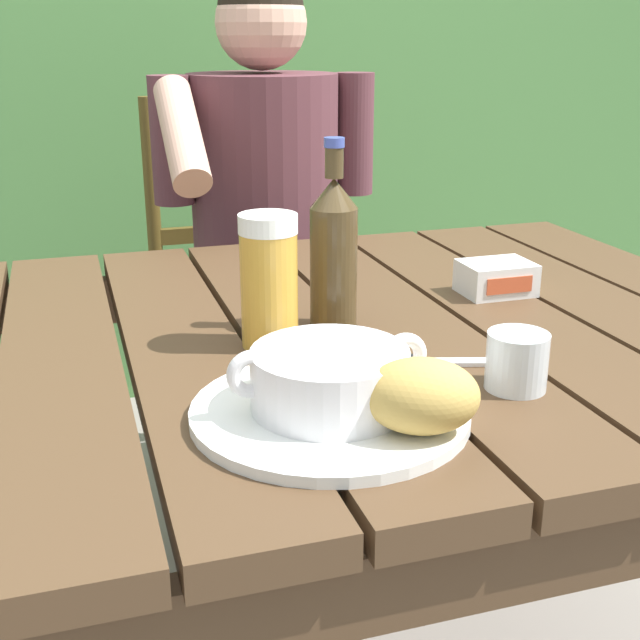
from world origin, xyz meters
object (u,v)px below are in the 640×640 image
Objects in this scene: soup_bowl at (330,377)px; beer_bottle at (334,251)px; beer_glass at (269,281)px; bread_roll at (421,396)px; table_knife at (423,361)px; person_eating at (268,223)px; chair_near_diner at (252,306)px; water_glass_small at (517,361)px; butter_tub at (496,278)px; serving_plate at (330,412)px.

soup_bowl is 0.84× the size of beer_bottle.
bread_roll is at bearing -76.29° from beer_glass.
soup_bowl is 0.22m from beer_glass.
person_eating is at bearing 87.93° from table_knife.
chair_near_diner reaches higher than water_glass_small.
beer_glass is 0.67× the size of beer_bottle.
water_glass_small is at bearing 29.19° from bread_roll.
butter_tub is at bearing 16.10° from beer_glass.
table_knife is (0.16, -0.12, -0.08)m from beer_glass.
bread_roll is at bearing -96.23° from person_eating.
person_eating is 0.98m from water_glass_small.
soup_bowl is at bearing 130.60° from bread_roll.
serving_plate is 0.29m from beer_bottle.
beer_bottle is (0.10, 0.04, 0.02)m from beer_glass.
beer_bottle reaches higher than table_knife.
beer_bottle reaches higher than butter_tub.
soup_bowl is (0.00, 0.00, 0.04)m from serving_plate.
chair_near_diner is 0.93m from butter_tub.
soup_bowl reaches higher than serving_plate.
serving_plate is 1.71× the size of beer_glass.
butter_tub is 0.32m from table_knife.
table_knife is at bearing 34.04° from soup_bowl.
person_eating is 18.42× the size of water_glass_small.
chair_near_diner is 9.36× the size of butter_tub.
beer_bottle is at bearing 22.44° from beer_glass.
person_eating reaches higher than table_knife.
serving_plate is at bearing -98.84° from chair_near_diner.
beer_glass is at bearing 142.72° from table_knife.
person_eating is at bearing 106.01° from butter_tub.
person_eating reaches higher than serving_plate.
serving_plate is at bearing -177.75° from water_glass_small.
beer_glass is (-0.07, 0.30, 0.04)m from bread_roll.
table_knife is (0.06, -0.16, -0.10)m from beer_bottle.
person_eating is at bearing 76.18° from beer_glass.
beer_bottle is (0.02, 0.34, 0.06)m from bread_roll.
soup_bowl is at bearing 75.96° from serving_plate.
butter_tub is 0.74× the size of table_knife.
beer_glass reaches higher than table_knife.
person_eating is 1.01m from soup_bowl.
beer_glass is at bearing -103.82° from person_eating.
beer_bottle is (0.09, 0.26, 0.10)m from serving_plate.
beer_bottle reaches higher than water_glass_small.
serving_plate is at bearing -88.25° from beer_glass.
chair_near_diner is at bearing 84.62° from bread_roll.
beer_bottle is 2.38× the size of butter_tub.
water_glass_small is at bearing -88.36° from chair_near_diner.
soup_bowl is at bearing -177.75° from water_glass_small.
bread_roll is 0.53× the size of beer_bottle.
water_glass_small reaches higher than table_knife.
bread_roll reaches higher than water_glass_small.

